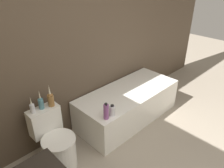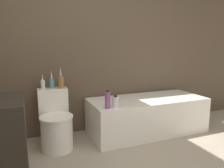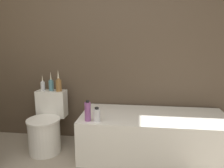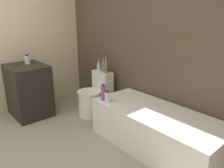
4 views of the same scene
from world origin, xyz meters
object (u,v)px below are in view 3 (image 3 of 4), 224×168
Objects in this scene: shampoo_bottle_short at (97,115)px; vase_gold at (43,85)px; toilet at (46,126)px; shampoo_bottle_tall at (87,111)px; bathtub at (153,135)px; vase_silver at (51,84)px; vase_bronze at (59,84)px.

vase_gold is at bearing 149.55° from shampoo_bottle_short.
toilet is 3.46× the size of vase_gold.
vase_gold is 0.85m from shampoo_bottle_tall.
bathtub is at bearing -8.03° from vase_gold.
vase_gold reaches higher than shampoo_bottle_short.
vase_silver is at bearing 171.07° from bathtub.
shampoo_bottle_short is at bearing -20.76° from toilet.
vase_bronze reaches higher than shampoo_bottle_tall.
vase_silver is at bearing 2.51° from vase_gold.
vase_silver is (0.00, 0.21, 0.49)m from toilet.
vase_bronze reaches higher than bathtub.
toilet is at bearing -90.00° from vase_silver.
toilet is 0.53m from vase_silver.
shampoo_bottle_tall reaches higher than toilet.
vase_gold is at bearing 118.09° from toilet.
vase_gold is (-0.11, 0.21, 0.48)m from toilet.
vase_bronze reaches higher than vase_silver.
bathtub is 6.90× the size of vase_silver.
vase_bronze is 1.79× the size of shampoo_bottle_short.
shampoo_bottle_short is (0.80, -0.47, -0.20)m from vase_gold.
vase_bronze reaches higher than shampoo_bottle_short.
vase_gold is at bearing -177.49° from vase_silver.
shampoo_bottle_short is at bearing -37.69° from vase_bronze.
vase_silver is 0.12m from vase_bronze.
toilet is 0.54m from vase_bronze.
vase_silver is (0.11, 0.00, 0.01)m from vase_gold.
shampoo_bottle_tall is (0.58, -0.25, 0.31)m from toilet.
shampoo_bottle_short is (0.69, -0.47, -0.22)m from vase_silver.
vase_gold is at bearing 146.38° from shampoo_bottle_tall.
toilet is at bearing -61.91° from vase_gold.
vase_bronze is 1.25× the size of shampoo_bottle_tall.
shampoo_bottle_tall is (-0.71, -0.26, 0.35)m from bathtub.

